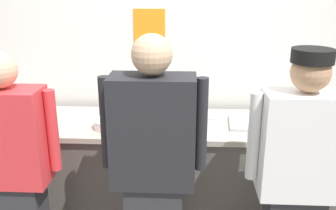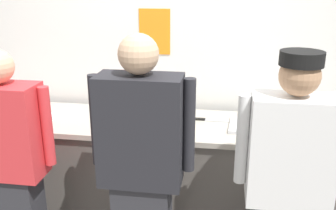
{
  "view_description": "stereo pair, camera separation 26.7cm",
  "coord_description": "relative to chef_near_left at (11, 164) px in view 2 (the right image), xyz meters",
  "views": [
    {
      "loc": [
        0.19,
        -2.36,
        1.98
      ],
      "look_at": [
        0.04,
        0.37,
        1.07
      ],
      "focal_mm": 40.08,
      "sensor_mm": 36.0,
      "label": 1
    },
    {
      "loc": [
        0.45,
        -2.33,
        1.98
      ],
      "look_at": [
        0.04,
        0.37,
        1.07
      ],
      "focal_mm": 40.08,
      "sensor_mm": 36.0,
      "label": 2
    }
  ],
  "objects": [
    {
      "name": "plate_stack_front",
      "position": [
        0.5,
        0.55,
        0.12
      ],
      "size": [
        0.24,
        0.24,
        0.07
      ],
      "color": "white",
      "rests_on": "prep_counter"
    },
    {
      "name": "squeeze_bottle_primary",
      "position": [
        1.07,
        0.72,
        0.19
      ],
      "size": [
        0.06,
        0.06,
        0.21
      ],
      "color": "#E5E066",
      "rests_on": "prep_counter"
    },
    {
      "name": "sheet_tray",
      "position": [
        1.61,
        0.67,
        0.1
      ],
      "size": [
        0.44,
        0.35,
        0.02
      ],
      "primitive_type": "cube",
      "rotation": [
        0.0,
        0.0,
        -0.07
      ],
      "color": "#B7BABF",
      "rests_on": "prep_counter"
    },
    {
      "name": "ramekin_orange_sauce",
      "position": [
        1.07,
        0.57,
        0.11
      ],
      "size": [
        0.09,
        0.09,
        0.04
      ],
      "color": "white",
      "rests_on": "prep_counter"
    },
    {
      "name": "plate_stack_rear",
      "position": [
        -0.34,
        0.72,
        0.13
      ],
      "size": [
        0.23,
        0.23,
        0.1
      ],
      "color": "white",
      "rests_on": "prep_counter"
    },
    {
      "name": "prep_counter",
      "position": [
        0.89,
        0.68,
        -0.38
      ],
      "size": [
        3.21,
        0.69,
        0.93
      ],
      "color": "#56514C",
      "rests_on": "ground"
    },
    {
      "name": "wall_back",
      "position": [
        0.89,
        1.16,
        0.55
      ],
      "size": [
        5.04,
        0.11,
        2.78
      ],
      "color": "white",
      "rests_on": "ground"
    },
    {
      "name": "ramekin_green_sauce",
      "position": [
        -0.03,
        0.62,
        0.11
      ],
      "size": [
        0.1,
        0.1,
        0.04
      ],
      "color": "white",
      "rests_on": "prep_counter"
    },
    {
      "name": "chef_near_left",
      "position": [
        0.0,
        0.0,
        0.0
      ],
      "size": [
        0.59,
        0.24,
        1.6
      ],
      "color": "#2D2D33",
      "rests_on": "ground"
    },
    {
      "name": "deli_cup",
      "position": [
        0.93,
        0.68,
        0.13
      ],
      "size": [
        0.09,
        0.09,
        0.1
      ],
      "primitive_type": "cylinder",
      "color": "white",
      "rests_on": "prep_counter"
    },
    {
      "name": "chef_far_right",
      "position": [
        1.73,
        -0.07,
        0.04
      ],
      "size": [
        0.6,
        0.24,
        1.65
      ],
      "color": "#2D2D33",
      "rests_on": "ground"
    },
    {
      "name": "ramekin_yellow_sauce",
      "position": [
        1.99,
        0.78,
        0.11
      ],
      "size": [
        0.1,
        0.1,
        0.04
      ],
      "color": "white",
      "rests_on": "prep_counter"
    },
    {
      "name": "chefs_knife",
      "position": [
        1.24,
        0.77,
        0.09
      ],
      "size": [
        0.27,
        0.03,
        0.02
      ],
      "color": "#B7BABF",
      "rests_on": "prep_counter"
    },
    {
      "name": "chef_center",
      "position": [
        0.89,
        -0.06,
        0.07
      ],
      "size": [
        0.62,
        0.24,
        1.72
      ],
      "color": "#2D2D33",
      "rests_on": "ground"
    }
  ]
}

